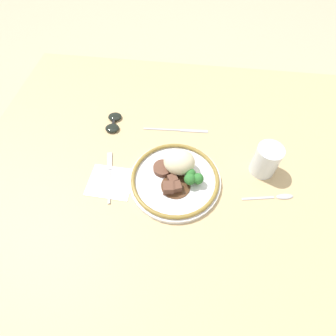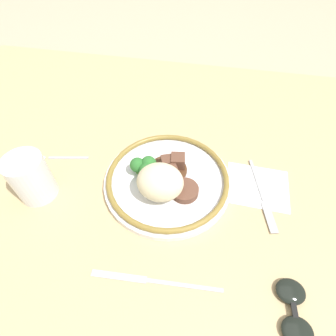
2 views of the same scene
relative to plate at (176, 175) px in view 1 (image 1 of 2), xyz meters
The scene contains 9 objects.
ground_plane 0.09m from the plate, 36.45° to the left, with size 8.00×8.00×0.00m, color tan.
dining_table 0.07m from the plate, 36.45° to the left, with size 1.44×1.15×0.05m.
napkin 0.21m from the plate, 169.94° to the right, with size 0.14×0.12×0.00m.
plate is the anchor object (origin of this frame).
juice_glass 0.28m from the plate, 14.84° to the left, with size 0.08×0.08×0.10m.
fork 0.21m from the plate, behind, with size 0.06×0.19×0.00m.
knife 0.21m from the plate, 94.36° to the left, with size 0.23×0.02×0.00m.
spoon 0.31m from the plate, ahead, with size 0.16×0.04×0.01m.
sunglasses 0.33m from the plate, 140.19° to the left, with size 0.06×0.10×0.01m.
Camera 1 is at (-0.01, -0.46, 0.74)m, focal length 28.00 mm.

